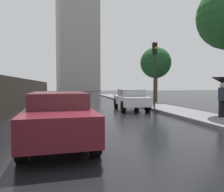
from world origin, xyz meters
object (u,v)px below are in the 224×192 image
object	(u,v)px
car_maroon_near_kerb	(59,115)
traffic_light	(155,63)
pedestrian_with_umbrella_near	(222,86)
street_tree_near	(156,63)
car_white_mid_road	(131,99)

from	to	relation	value
car_maroon_near_kerb	traffic_light	bearing A→B (deg)	-132.81
car_maroon_near_kerb	pedestrian_with_umbrella_near	bearing A→B (deg)	-165.05
traffic_light	street_tree_near	bearing A→B (deg)	65.47
pedestrian_with_umbrella_near	car_maroon_near_kerb	bearing A→B (deg)	-169.11
car_maroon_near_kerb	car_white_mid_road	xyz separation A→B (m)	(4.38, 7.20, -0.04)
pedestrian_with_umbrella_near	street_tree_near	xyz separation A→B (m)	(1.21, 10.11, 2.07)
traffic_light	car_maroon_near_kerb	bearing A→B (deg)	-130.50
pedestrian_with_umbrella_near	traffic_light	bearing A→B (deg)	98.39
car_white_mid_road	street_tree_near	size ratio (longest dim) A/B	0.79
car_maroon_near_kerb	car_white_mid_road	size ratio (longest dim) A/B	1.09
car_white_mid_road	pedestrian_with_umbrella_near	world-z (taller)	pedestrian_with_umbrella_near
car_maroon_near_kerb	car_white_mid_road	world-z (taller)	car_maroon_near_kerb
car_maroon_near_kerb	street_tree_near	bearing A→B (deg)	-126.55
car_white_mid_road	traffic_light	xyz separation A→B (m)	(1.56, -0.24, 2.39)
street_tree_near	car_maroon_near_kerb	bearing A→B (deg)	-124.24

